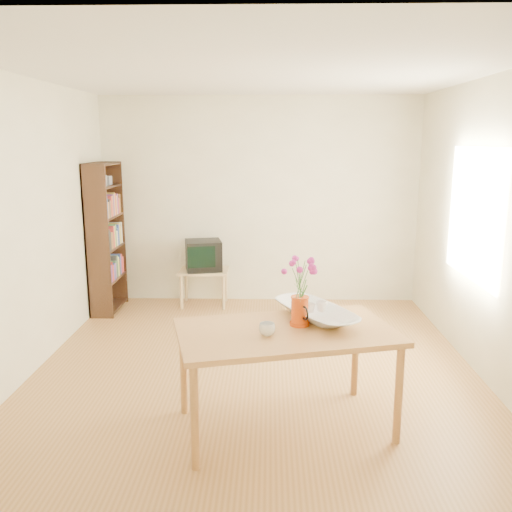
{
  "coord_description": "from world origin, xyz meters",
  "views": [
    {
      "loc": [
        0.13,
        -4.62,
        2.06
      ],
      "look_at": [
        0.0,
        0.3,
        1.0
      ],
      "focal_mm": 38.0,
      "sensor_mm": 36.0,
      "label": 1
    }
  ],
  "objects_px": {
    "pitcher": "(300,312)",
    "mug": "(267,329)",
    "bowl": "(316,286)",
    "table": "(286,340)",
    "television": "(204,255)"
  },
  "relations": [
    {
      "from": "pitcher",
      "to": "table",
      "type": "bearing_deg",
      "value": -159.61
    },
    {
      "from": "mug",
      "to": "bowl",
      "type": "distance_m",
      "value": 0.56
    },
    {
      "from": "pitcher",
      "to": "mug",
      "type": "distance_m",
      "value": 0.32
    },
    {
      "from": "mug",
      "to": "bowl",
      "type": "relative_size",
      "value": 0.21
    },
    {
      "from": "table",
      "to": "mug",
      "type": "height_order",
      "value": "mug"
    },
    {
      "from": "table",
      "to": "bowl",
      "type": "xyz_separation_m",
      "value": [
        0.23,
        0.25,
        0.33
      ]
    },
    {
      "from": "pitcher",
      "to": "bowl",
      "type": "bearing_deg",
      "value": 26.81
    },
    {
      "from": "table",
      "to": "television",
      "type": "bearing_deg",
      "value": 93.29
    },
    {
      "from": "table",
      "to": "bowl",
      "type": "distance_m",
      "value": 0.47
    },
    {
      "from": "mug",
      "to": "bowl",
      "type": "height_order",
      "value": "bowl"
    },
    {
      "from": "mug",
      "to": "television",
      "type": "relative_size",
      "value": 0.22
    },
    {
      "from": "bowl",
      "to": "table",
      "type": "bearing_deg",
      "value": -131.99
    },
    {
      "from": "television",
      "to": "mug",
      "type": "bearing_deg",
      "value": -87.4
    },
    {
      "from": "mug",
      "to": "bowl",
      "type": "bearing_deg",
      "value": -164.91
    },
    {
      "from": "table",
      "to": "mug",
      "type": "bearing_deg",
      "value": -152.74
    }
  ]
}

